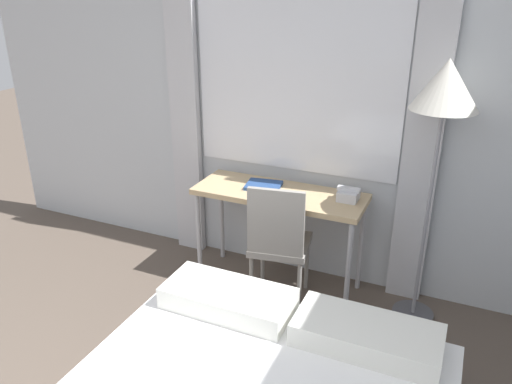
{
  "coord_description": "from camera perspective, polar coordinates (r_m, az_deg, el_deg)",
  "views": [
    {
      "loc": [
        1.33,
        -0.2,
        2.16
      ],
      "look_at": [
        0.14,
        2.48,
        0.92
      ],
      "focal_mm": 35.0,
      "sensor_mm": 36.0,
      "label": 1
    }
  ],
  "objects": [
    {
      "name": "desk",
      "position": [
        3.61,
        2.7,
        -1.05
      ],
      "size": [
        1.24,
        0.46,
        0.77
      ],
      "color": "tan",
      "rests_on": "ground_plane"
    },
    {
      "name": "standing_lamp",
      "position": [
        3.15,
        20.72,
        9.86
      ],
      "size": [
        0.4,
        0.4,
        1.76
      ],
      "color": "#4C4C51",
      "rests_on": "ground_plane"
    },
    {
      "name": "desk_chair",
      "position": [
        3.46,
        2.6,
        -5.37
      ],
      "size": [
        0.46,
        0.46,
        0.94
      ],
      "rotation": [
        0.0,
        0.0,
        0.17
      ],
      "color": "gray",
      "rests_on": "ground_plane"
    },
    {
      "name": "book",
      "position": [
        3.65,
        0.87,
        0.77
      ],
      "size": [
        0.28,
        0.24,
        0.02
      ],
      "rotation": [
        0.0,
        0.0,
        0.16
      ],
      "color": "navy",
      "rests_on": "desk"
    },
    {
      "name": "wall_back_with_window",
      "position": [
        3.72,
        2.75,
        10.36
      ],
      "size": [
        5.31,
        0.13,
        2.7
      ],
      "color": "silver",
      "rests_on": "ground_plane"
    },
    {
      "name": "telephone",
      "position": [
        3.48,
        10.52,
        -0.29
      ],
      "size": [
        0.16,
        0.14,
        0.09
      ],
      "color": "silver",
      "rests_on": "desk"
    }
  ]
}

